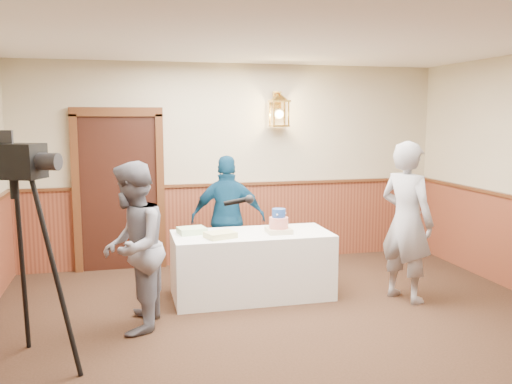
# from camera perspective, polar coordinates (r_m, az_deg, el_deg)

# --- Properties ---
(ground) EXTENTS (7.00, 7.00, 0.00)m
(ground) POSITION_cam_1_polar(r_m,az_deg,el_deg) (4.75, 6.71, -17.92)
(ground) COLOR black
(ground) RESTS_ON ground
(room_shell) EXTENTS (6.02, 7.02, 2.81)m
(room_shell) POSITION_cam_1_polar(r_m,az_deg,el_deg) (4.72, 4.47, 1.25)
(room_shell) COLOR #B8AB8A
(room_shell) RESTS_ON ground
(display_table) EXTENTS (1.80, 0.80, 0.75)m
(display_table) POSITION_cam_1_polar(r_m,az_deg,el_deg) (6.29, -0.44, -7.67)
(display_table) COLOR white
(display_table) RESTS_ON ground
(tiered_cake) EXTENTS (0.27, 0.27, 0.28)m
(tiered_cake) POSITION_cam_1_polar(r_m,az_deg,el_deg) (6.19, 2.41, -3.32)
(tiered_cake) COLOR beige
(tiered_cake) RESTS_ON display_table
(sheet_cake_yellow) EXTENTS (0.37, 0.32, 0.06)m
(sheet_cake_yellow) POSITION_cam_1_polar(r_m,az_deg,el_deg) (5.97, -3.77, -4.52)
(sheet_cake_yellow) COLOR #EEE88E
(sheet_cake_yellow) RESTS_ON display_table
(sheet_cake_green) EXTENTS (0.34, 0.29, 0.07)m
(sheet_cake_green) POSITION_cam_1_polar(r_m,az_deg,el_deg) (6.20, -6.77, -4.05)
(sheet_cake_green) COLOR #B3E09E
(sheet_cake_green) RESTS_ON display_table
(interviewer) EXTENTS (1.50, 0.91, 1.65)m
(interviewer) POSITION_cam_1_polar(r_m,az_deg,el_deg) (5.35, -12.85, -5.69)
(interviewer) COLOR slate
(interviewer) RESTS_ON ground
(baker) EXTENTS (0.67, 0.78, 1.81)m
(baker) POSITION_cam_1_polar(r_m,az_deg,el_deg) (6.30, 15.56, -3.01)
(baker) COLOR gray
(baker) RESTS_ON ground
(assistant_p) EXTENTS (0.99, 0.56, 1.59)m
(assistant_p) POSITION_cam_1_polar(r_m,az_deg,el_deg) (6.83, -2.94, -2.81)
(assistant_p) COLOR #0C3250
(assistant_p) RESTS_ON ground
(tv_camera_rig) EXTENTS (0.72, 0.68, 1.86)m
(tv_camera_rig) POSITION_cam_1_polar(r_m,az_deg,el_deg) (4.76, -23.61, -7.73)
(tv_camera_rig) COLOR black
(tv_camera_rig) RESTS_ON ground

